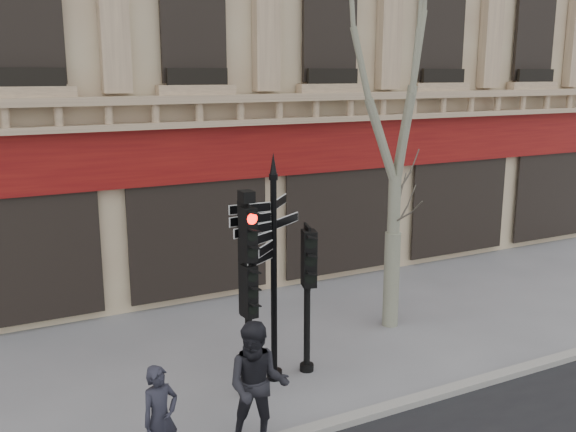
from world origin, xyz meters
The scene contains 8 objects.
ground centered at (0.00, 0.00, 0.00)m, with size 80.00×80.00×0.00m, color slate.
kerb centered at (0.00, -1.40, 0.06)m, with size 80.00×0.25×0.12m, color gray.
fingerpost centered at (-0.19, 0.51, 2.77)m, with size 2.24×2.24×4.12m.
traffic_signal_main centered at (-0.85, 0.16, 2.26)m, with size 0.42×0.32×3.58m.
traffic_signal_secondary centered at (0.49, 0.52, 1.88)m, with size 0.53×0.44×2.70m.
plane_tree centered at (3.18, 1.61, 5.68)m, with size 3.05×3.05×8.09m.
pedestrian_a centered at (-2.79, -1.20, 0.77)m, with size 0.56×0.37×1.55m, color #22222D.
pedestrian_b centered at (-1.35, -1.30, 0.97)m, with size 0.94×0.73×1.94m, color black.
Camera 1 is at (-4.91, -9.11, 5.43)m, focal length 40.00 mm.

